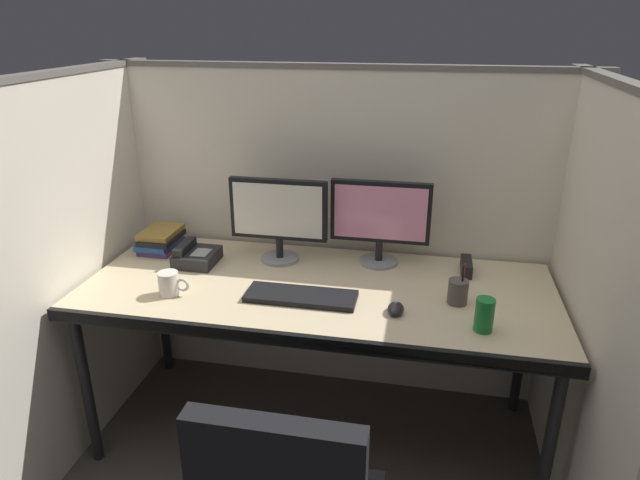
# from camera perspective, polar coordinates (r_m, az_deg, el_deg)

# --- Properties ---
(cubicle_partition_rear) EXTENTS (2.21, 0.06, 1.57)m
(cubicle_partition_rear) POSITION_cam_1_polar(r_m,az_deg,el_deg) (2.66, 1.66, 0.48)
(cubicle_partition_rear) COLOR beige
(cubicle_partition_rear) RESTS_ON ground
(cubicle_partition_left) EXTENTS (0.06, 1.41, 1.57)m
(cubicle_partition_left) POSITION_cam_1_polar(r_m,az_deg,el_deg) (2.55, -23.21, -2.33)
(cubicle_partition_left) COLOR beige
(cubicle_partition_left) RESTS_ON ground
(cubicle_partition_right) EXTENTS (0.06, 1.41, 1.57)m
(cubicle_partition_right) POSITION_cam_1_polar(r_m,az_deg,el_deg) (2.21, 25.52, -6.43)
(cubicle_partition_right) COLOR beige
(cubicle_partition_right) RESTS_ON ground
(desk) EXTENTS (1.90, 0.80, 0.74)m
(desk) POSITION_cam_1_polar(r_m,az_deg,el_deg) (2.29, -0.31, -5.90)
(desk) COLOR beige
(desk) RESTS_ON ground
(monitor_left) EXTENTS (0.43, 0.17, 0.37)m
(monitor_left) POSITION_cam_1_polar(r_m,az_deg,el_deg) (2.44, -4.26, 2.61)
(monitor_left) COLOR gray
(monitor_left) RESTS_ON desk
(monitor_right) EXTENTS (0.43, 0.17, 0.37)m
(monitor_right) POSITION_cam_1_polar(r_m,az_deg,el_deg) (2.42, 6.16, 2.34)
(monitor_right) COLOR gray
(monitor_right) RESTS_ON desk
(keyboard_main) EXTENTS (0.43, 0.15, 0.02)m
(keyboard_main) POSITION_cam_1_polar(r_m,az_deg,el_deg) (2.17, -1.94, -5.75)
(keyboard_main) COLOR black
(keyboard_main) RESTS_ON desk
(computer_mouse) EXTENTS (0.06, 0.10, 0.04)m
(computer_mouse) POSITION_cam_1_polar(r_m,az_deg,el_deg) (2.09, 7.72, -6.96)
(computer_mouse) COLOR black
(computer_mouse) RESTS_ON desk
(desk_phone) EXTENTS (0.17, 0.19, 0.09)m
(desk_phone) POSITION_cam_1_polar(r_m,az_deg,el_deg) (2.53, -12.54, -1.62)
(desk_phone) COLOR black
(desk_phone) RESTS_ON desk
(book_stack) EXTENTS (0.17, 0.23, 0.10)m
(book_stack) POSITION_cam_1_polar(r_m,az_deg,el_deg) (2.71, -15.92, -0.00)
(book_stack) COLOR #4C3366
(book_stack) RESTS_ON desk
(pen_cup) EXTENTS (0.08, 0.08, 0.17)m
(pen_cup) POSITION_cam_1_polar(r_m,az_deg,el_deg) (2.19, 13.89, -5.12)
(pen_cup) COLOR #4C4742
(pen_cup) RESTS_ON desk
(red_stapler) EXTENTS (0.04, 0.15, 0.06)m
(red_stapler) POSITION_cam_1_polar(r_m,az_deg,el_deg) (2.46, 14.69, -2.62)
(red_stapler) COLOR black
(red_stapler) RESTS_ON desk
(soda_can) EXTENTS (0.07, 0.07, 0.12)m
(soda_can) POSITION_cam_1_polar(r_m,az_deg,el_deg) (2.02, 16.41, -7.34)
(soda_can) COLOR #197233
(soda_can) RESTS_ON desk
(coffee_mug) EXTENTS (0.13, 0.08, 0.09)m
(coffee_mug) POSITION_cam_1_polar(r_m,az_deg,el_deg) (2.27, -15.09, -4.32)
(coffee_mug) COLOR silver
(coffee_mug) RESTS_ON desk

